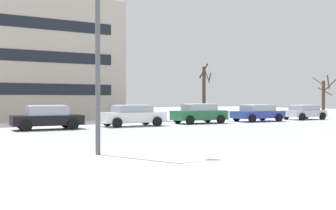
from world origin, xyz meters
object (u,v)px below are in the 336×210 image
(parked_car_black, at_px, (47,117))
(parked_car_white, at_px, (132,115))
(parked_car_blue, at_px, (258,113))
(parked_car_silver, at_px, (304,112))
(street_lamp, at_px, (106,48))
(parked_car_green, at_px, (199,113))

(parked_car_black, distance_m, parked_car_white, 5.55)
(parked_car_blue, distance_m, parked_car_silver, 5.55)
(street_lamp, distance_m, parked_car_silver, 25.97)
(street_lamp, xyz_separation_m, parked_car_blue, (17.49, 11.55, -2.76))
(parked_car_black, distance_m, parked_car_silver, 22.21)
(parked_car_black, distance_m, parked_car_green, 11.11)
(parked_car_blue, bearing_deg, parked_car_white, 179.83)
(parked_car_black, relative_size, parked_car_silver, 1.06)
(parked_car_silver, bearing_deg, parked_car_white, -179.80)
(parked_car_black, xyz_separation_m, parked_car_green, (11.11, 0.27, 0.02))
(street_lamp, height_order, parked_car_black, street_lamp)
(street_lamp, distance_m, parked_car_white, 13.51)
(parked_car_blue, bearing_deg, parked_car_black, -179.88)
(parked_car_white, xyz_separation_m, parked_car_silver, (16.66, 0.06, -0.06))
(parked_car_green, distance_m, parked_car_blue, 5.56)
(parked_car_green, bearing_deg, parked_car_black, -178.59)
(parked_car_green, bearing_deg, parked_car_blue, -2.45)
(parked_car_black, bearing_deg, parked_car_blue, 0.12)
(parked_car_white, bearing_deg, parked_car_blue, -0.17)
(parked_car_green, height_order, parked_car_blue, parked_car_green)
(street_lamp, bearing_deg, parked_car_white, 61.13)
(parked_car_blue, bearing_deg, parked_car_green, 177.55)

